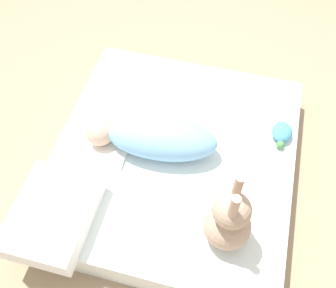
{
  "coord_description": "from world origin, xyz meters",
  "views": [
    {
      "loc": [
        0.95,
        0.22,
        1.63
      ],
      "look_at": [
        -0.0,
        -0.03,
        0.21
      ],
      "focal_mm": 42.0,
      "sensor_mm": 36.0,
      "label": 1
    }
  ],
  "objects_px": {
    "pillow": "(53,216)",
    "turtle_plush": "(282,133)",
    "swaddled_baby": "(155,137)",
    "bunny_plush": "(229,221)"
  },
  "relations": [
    {
      "from": "pillow",
      "to": "turtle_plush",
      "type": "relative_size",
      "value": 2.73
    },
    {
      "from": "swaddled_baby",
      "to": "pillow",
      "type": "height_order",
      "value": "swaddled_baby"
    },
    {
      "from": "swaddled_baby",
      "to": "bunny_plush",
      "type": "relative_size",
      "value": 1.54
    },
    {
      "from": "bunny_plush",
      "to": "turtle_plush",
      "type": "height_order",
      "value": "bunny_plush"
    },
    {
      "from": "swaddled_baby",
      "to": "pillow",
      "type": "distance_m",
      "value": 0.53
    },
    {
      "from": "swaddled_baby",
      "to": "turtle_plush",
      "type": "relative_size",
      "value": 4.18
    },
    {
      "from": "pillow",
      "to": "bunny_plush",
      "type": "bearing_deg",
      "value": 99.62
    },
    {
      "from": "turtle_plush",
      "to": "pillow",
      "type": "bearing_deg",
      "value": -51.95
    },
    {
      "from": "pillow",
      "to": "turtle_plush",
      "type": "height_order",
      "value": "pillow"
    },
    {
      "from": "pillow",
      "to": "bunny_plush",
      "type": "relative_size",
      "value": 1.01
    }
  ]
}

